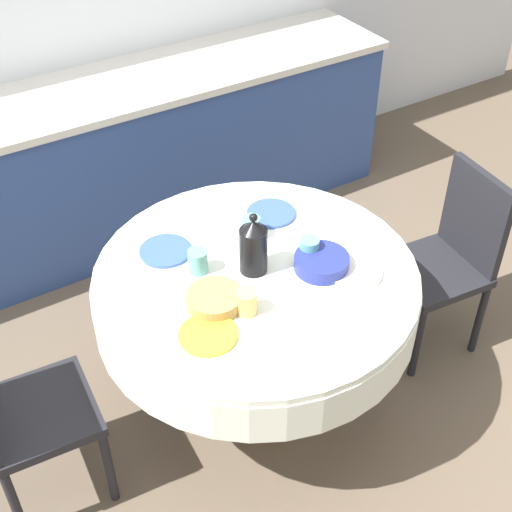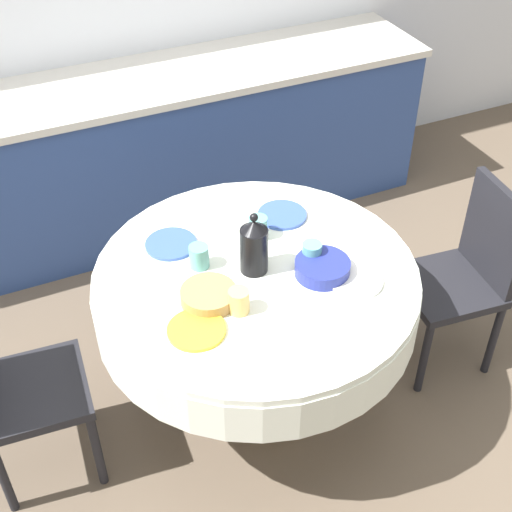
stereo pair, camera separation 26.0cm
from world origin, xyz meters
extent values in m
plane|color=brown|center=(0.00, 0.00, 0.00)|extent=(12.00, 12.00, 0.00)
cube|color=#2D4784|center=(0.00, 1.49, 0.44)|extent=(3.20, 0.60, 0.87)
cube|color=beige|center=(0.00, 1.49, 0.89)|extent=(3.24, 0.64, 0.04)
cylinder|color=brown|center=(0.00, 0.00, 0.02)|extent=(0.44, 0.44, 0.04)
cylinder|color=brown|center=(0.00, 0.00, 0.30)|extent=(0.11, 0.11, 0.51)
cylinder|color=silver|center=(0.00, 0.00, 0.64)|extent=(1.27, 1.27, 0.18)
cylinder|color=silver|center=(0.00, 0.00, 0.75)|extent=(1.26, 1.26, 0.03)
cube|color=black|center=(0.89, -0.09, 0.43)|extent=(0.44, 0.44, 0.04)
cube|color=black|center=(1.08, -0.11, 0.68)|extent=(0.07, 0.38, 0.45)
cylinder|color=black|center=(0.70, -0.25, 0.21)|extent=(0.04, 0.04, 0.41)
cylinder|color=black|center=(0.74, 0.10, 0.21)|extent=(0.04, 0.04, 0.41)
cylinder|color=black|center=(1.05, -0.28, 0.21)|extent=(0.04, 0.04, 0.41)
cylinder|color=black|center=(1.09, 0.07, 0.21)|extent=(0.04, 0.04, 0.41)
cube|color=black|center=(-0.90, 0.07, 0.43)|extent=(0.43, 0.43, 0.04)
cylinder|color=black|center=(-0.71, 0.23, 0.21)|extent=(0.04, 0.04, 0.41)
cylinder|color=black|center=(-0.73, -0.12, 0.21)|extent=(0.04, 0.04, 0.41)
cylinder|color=black|center=(-1.09, -0.09, 0.21)|extent=(0.04, 0.04, 0.41)
cylinder|color=yellow|center=(-0.32, -0.20, 0.77)|extent=(0.21, 0.21, 0.01)
cylinder|color=#DBB766|center=(-0.14, -0.17, 0.81)|extent=(0.08, 0.08, 0.09)
cylinder|color=white|center=(0.32, -0.21, 0.77)|extent=(0.21, 0.21, 0.01)
cylinder|color=#5BA39E|center=(0.22, -0.04, 0.81)|extent=(0.08, 0.08, 0.09)
cylinder|color=#3856AD|center=(-0.24, 0.29, 0.77)|extent=(0.21, 0.21, 0.01)
cylinder|color=#5BA39E|center=(-0.18, 0.12, 0.81)|extent=(0.08, 0.08, 0.09)
cylinder|color=#3856AD|center=(0.25, 0.28, 0.77)|extent=(0.21, 0.21, 0.01)
cylinder|color=#5BA39E|center=(0.10, 0.20, 0.81)|extent=(0.08, 0.08, 0.09)
cylinder|color=black|center=(0.00, 0.02, 0.86)|extent=(0.11, 0.11, 0.19)
cone|color=black|center=(0.00, 0.02, 0.97)|extent=(0.10, 0.10, 0.04)
sphere|color=black|center=(0.00, 0.02, 1.01)|extent=(0.03, 0.03, 0.03)
cylinder|color=#AD844C|center=(-0.22, -0.08, 0.79)|extent=(0.21, 0.21, 0.05)
cylinder|color=navy|center=(0.23, -0.11, 0.79)|extent=(0.21, 0.21, 0.06)
camera|label=1|loc=(-1.09, -1.76, 2.55)|focal=50.00mm
camera|label=2|loc=(-0.86, -1.89, 2.55)|focal=50.00mm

